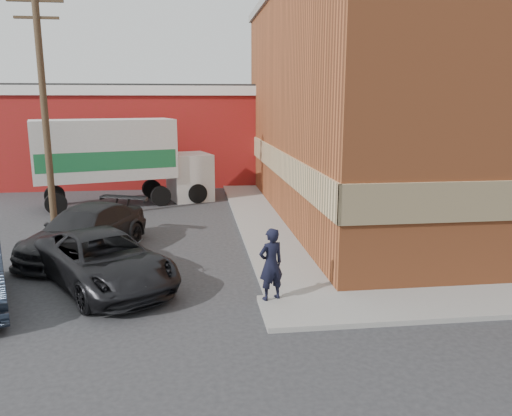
{
  "coord_description": "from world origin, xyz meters",
  "views": [
    {
      "loc": [
        -1.95,
        -11.2,
        4.7
      ],
      "look_at": [
        -0.06,
        3.6,
        1.5
      ],
      "focal_mm": 35.0,
      "sensor_mm": 36.0,
      "label": 1
    }
  ],
  "objects_px": {
    "suv_a": "(104,260)",
    "suv_b": "(85,231)",
    "brick_building": "(442,102)",
    "box_truck": "(122,156)",
    "warehouse": "(125,133)",
    "utility_pole": "(44,100)",
    "man": "(271,264)"
  },
  "relations": [
    {
      "from": "brick_building",
      "to": "box_truck",
      "type": "distance_m",
      "value": 14.2
    },
    {
      "from": "utility_pole",
      "to": "man",
      "type": "relative_size",
      "value": 5.21
    },
    {
      "from": "brick_building",
      "to": "utility_pole",
      "type": "height_order",
      "value": "brick_building"
    },
    {
      "from": "utility_pole",
      "to": "brick_building",
      "type": "bearing_deg",
      "value": -0.02
    },
    {
      "from": "warehouse",
      "to": "suv_b",
      "type": "height_order",
      "value": "warehouse"
    },
    {
      "from": "suv_a",
      "to": "box_truck",
      "type": "distance_m",
      "value": 10.83
    },
    {
      "from": "brick_building",
      "to": "man",
      "type": "xyz_separation_m",
      "value": [
        -8.7,
        -9.25,
        -3.7
      ]
    },
    {
      "from": "utility_pole",
      "to": "man",
      "type": "bearing_deg",
      "value": -51.72
    },
    {
      "from": "brick_building",
      "to": "suv_b",
      "type": "relative_size",
      "value": 3.58
    },
    {
      "from": "suv_b",
      "to": "man",
      "type": "bearing_deg",
      "value": -18.76
    },
    {
      "from": "suv_b",
      "to": "utility_pole",
      "type": "bearing_deg",
      "value": 138.18
    },
    {
      "from": "suv_a",
      "to": "warehouse",
      "type": "bearing_deg",
      "value": 63.65
    },
    {
      "from": "suv_a",
      "to": "box_truck",
      "type": "height_order",
      "value": "box_truck"
    },
    {
      "from": "suv_a",
      "to": "brick_building",
      "type": "bearing_deg",
      "value": -1.13
    },
    {
      "from": "brick_building",
      "to": "man",
      "type": "height_order",
      "value": "brick_building"
    },
    {
      "from": "brick_building",
      "to": "man",
      "type": "relative_size",
      "value": 10.57
    },
    {
      "from": "utility_pole",
      "to": "suv_b",
      "type": "height_order",
      "value": "utility_pole"
    },
    {
      "from": "warehouse",
      "to": "brick_building",
      "type": "bearing_deg",
      "value": -37.2
    },
    {
      "from": "utility_pole",
      "to": "warehouse",
      "type": "bearing_deg",
      "value": 82.23
    },
    {
      "from": "suv_a",
      "to": "suv_b",
      "type": "height_order",
      "value": "suv_b"
    },
    {
      "from": "warehouse",
      "to": "suv_a",
      "type": "bearing_deg",
      "value": -84.74
    },
    {
      "from": "utility_pole",
      "to": "box_truck",
      "type": "bearing_deg",
      "value": 53.13
    },
    {
      "from": "suv_b",
      "to": "box_truck",
      "type": "height_order",
      "value": "box_truck"
    },
    {
      "from": "brick_building",
      "to": "box_truck",
      "type": "relative_size",
      "value": 2.21
    },
    {
      "from": "man",
      "to": "suv_b",
      "type": "xyz_separation_m",
      "value": [
        -5.14,
        4.61,
        -0.24
      ]
    },
    {
      "from": "man",
      "to": "suv_a",
      "type": "distance_m",
      "value": 4.45
    },
    {
      "from": "warehouse",
      "to": "box_truck",
      "type": "height_order",
      "value": "warehouse"
    },
    {
      "from": "suv_a",
      "to": "suv_b",
      "type": "bearing_deg",
      "value": 78.23
    },
    {
      "from": "utility_pole",
      "to": "suv_a",
      "type": "relative_size",
      "value": 1.79
    },
    {
      "from": "suv_b",
      "to": "warehouse",
      "type": "bearing_deg",
      "value": 115.6
    },
    {
      "from": "utility_pole",
      "to": "suv_a",
      "type": "xyz_separation_m",
      "value": [
        3.21,
        -7.53,
        -4.05
      ]
    },
    {
      "from": "warehouse",
      "to": "man",
      "type": "height_order",
      "value": "warehouse"
    }
  ]
}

